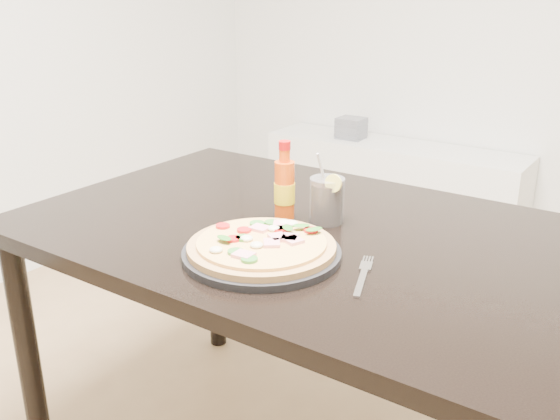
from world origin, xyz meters
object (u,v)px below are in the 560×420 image
Objects in this scene: hot_sauce_bottle at (285,188)px; media_console at (391,189)px; pizza at (262,245)px; cola_cup at (327,201)px; fork at (363,274)px; dining_table at (308,258)px; plate at (262,253)px.

hot_sauce_bottle reaches higher than media_console.
pizza is at bearing -67.31° from hot_sauce_bottle.
cola_cup is 0.96× the size of fork.
hot_sauce_bottle is 1.94m from media_console.
plate is (0.01, -0.20, 0.09)m from dining_table.
fork is at bearing -30.02° from hot_sauce_bottle.
dining_table is 4.38× the size of pizza.
hot_sauce_bottle is at bearing 112.61° from plate.
dining_table is 4.09× the size of plate.
plate is 0.25m from hot_sauce_bottle.
pizza is (-0.00, 0.00, 0.02)m from plate.
cola_cup reaches higher than dining_table.
media_console is at bearing 105.90° from hot_sauce_bottle.
hot_sauce_bottle is (-0.08, 0.02, 0.16)m from dining_table.
hot_sauce_bottle is 1.13× the size of cola_cup.
plate is 0.23m from fork.
pizza is 0.23m from fork.
media_console is at bearing 92.90° from fork.
plate is 1.74× the size of hot_sauce_bottle.
pizza is at bearing 104.75° from plate.
media_console is at bearing 108.15° from dining_table.
hot_sauce_bottle is at bearing -74.10° from media_console.
plate reaches higher than media_console.
pizza is 1.62× the size of hot_sauce_bottle.
cola_cup is 1.93m from media_console.
cola_cup is at bearing 73.42° from dining_table.
hot_sauce_bottle is at bearing 130.13° from fork.
fork is (0.23, -0.16, 0.09)m from dining_table.
dining_table is 7.66× the size of fork.
hot_sauce_bottle is 0.37m from fork.
pizza is 0.25m from hot_sauce_bottle.
fork is at bearing -67.25° from media_console.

